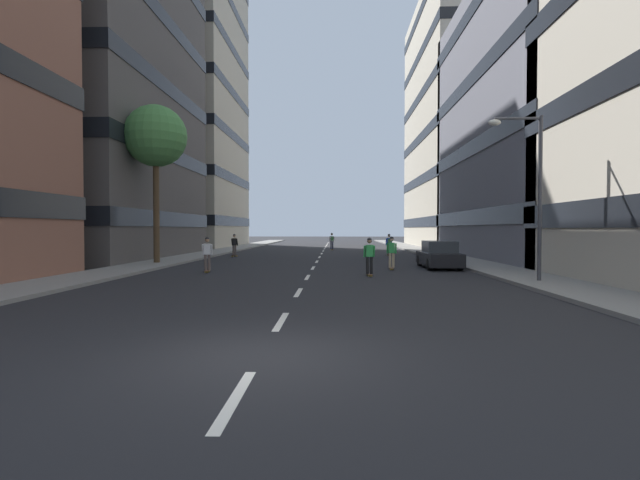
% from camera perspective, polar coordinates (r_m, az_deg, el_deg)
% --- Properties ---
extents(ground_plane, '(185.55, 185.55, 0.00)m').
position_cam_1_polar(ground_plane, '(38.92, 0.10, -1.84)').
color(ground_plane, black).
extents(sidewalk_left, '(2.87, 85.04, 0.14)m').
position_cam_1_polar(sidewalk_left, '(44.13, -12.34, -1.40)').
color(sidewalk_left, gray).
rests_on(sidewalk_left, ground_plane).
extents(sidewalk_right, '(2.87, 85.04, 0.14)m').
position_cam_1_polar(sidewalk_right, '(43.55, 13.05, -1.44)').
color(sidewalk_right, gray).
rests_on(sidewalk_right, ground_plane).
extents(lane_markings, '(0.16, 72.20, 0.01)m').
position_cam_1_polar(lane_markings, '(40.99, 0.20, -1.67)').
color(lane_markings, silver).
rests_on(lane_markings, ground_plane).
extents(building_left_mid, '(15.66, 18.94, 28.92)m').
position_cam_1_polar(building_left_mid, '(41.76, -28.53, 18.44)').
color(building_left_mid, '#4C4744').
rests_on(building_left_mid, ground_plane).
extents(building_left_far, '(15.66, 18.68, 35.87)m').
position_cam_1_polar(building_left_far, '(61.75, -17.82, 16.18)').
color(building_left_far, '#B2A893').
rests_on(building_left_far, ground_plane).
extents(building_right_mid, '(15.66, 22.55, 20.01)m').
position_cam_1_polar(building_right_mid, '(39.44, 29.16, 12.77)').
color(building_right_mid, slate).
rests_on(building_right_mid, ground_plane).
extents(building_right_far, '(15.66, 22.94, 29.43)m').
position_cam_1_polar(building_right_far, '(60.20, 19.46, 13.40)').
color(building_right_far, '#BCB29E').
rests_on(building_right_far, ground_plane).
extents(parked_car_near, '(1.82, 4.40, 1.52)m').
position_cam_1_polar(parked_car_near, '(26.68, 14.35, -1.86)').
color(parked_car_near, black).
rests_on(parked_car_near, ground_plane).
extents(street_tree_near, '(3.71, 3.71, 9.52)m').
position_cam_1_polar(street_tree_near, '(30.52, -19.44, 11.77)').
color(street_tree_near, '#4C3823').
rests_on(street_tree_near, sidewalk_left).
extents(streetlamp_right, '(2.13, 0.30, 6.50)m').
position_cam_1_polar(streetlamp_right, '(20.34, 24.35, 6.76)').
color(streetlamp_right, '#3F3F44').
rests_on(streetlamp_right, sidewalk_right).
extents(skater_0, '(0.56, 0.92, 1.78)m').
position_cam_1_polar(skater_0, '(24.10, -13.62, -1.52)').
color(skater_0, brown).
rests_on(skater_0, ground_plane).
extents(skater_1, '(0.55, 0.91, 1.78)m').
position_cam_1_polar(skater_1, '(21.70, 6.05, -1.80)').
color(skater_1, brown).
rests_on(skater_1, ground_plane).
extents(skater_2, '(0.55, 0.92, 1.78)m').
position_cam_1_polar(skater_2, '(25.24, 8.75, -1.37)').
color(skater_2, brown).
rests_on(skater_2, ground_plane).
extents(skater_3, '(0.56, 0.92, 1.78)m').
position_cam_1_polar(skater_3, '(47.73, 1.46, -0.03)').
color(skater_3, brown).
rests_on(skater_3, ground_plane).
extents(skater_4, '(0.57, 0.92, 1.78)m').
position_cam_1_polar(skater_4, '(37.17, -10.43, -0.50)').
color(skater_4, brown).
rests_on(skater_4, ground_plane).
extents(skater_5, '(0.56, 0.92, 1.78)m').
position_cam_1_polar(skater_5, '(38.22, 8.45, -0.39)').
color(skater_5, brown).
rests_on(skater_5, ground_plane).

